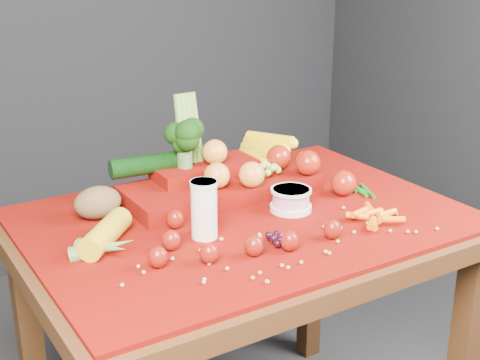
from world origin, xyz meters
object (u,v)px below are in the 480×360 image
milk_glass (204,207)px  produce_mound (225,173)px  table (244,254)px  yogurt_bowl (291,199)px

milk_glass → produce_mound: produce_mound is taller
table → yogurt_bowl: size_ratio=10.39×
milk_glass → yogurt_bowl: size_ratio=1.29×
yogurt_bowl → produce_mound: size_ratio=0.18×
table → yogurt_bowl: (0.12, -0.03, 0.14)m
yogurt_bowl → table: bearing=165.0°
table → produce_mound: (0.04, 0.16, 0.16)m
milk_glass → produce_mound: bearing=50.0°
milk_glass → produce_mound: 0.28m
produce_mound → yogurt_bowl: bearing=-66.8°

